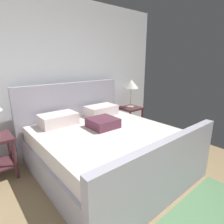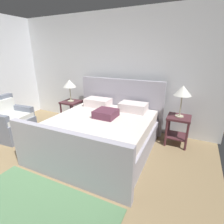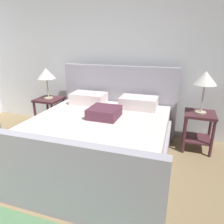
{
  "view_description": "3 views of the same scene",
  "coord_description": "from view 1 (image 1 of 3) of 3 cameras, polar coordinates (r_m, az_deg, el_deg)",
  "views": [
    {
      "loc": [
        -1.06,
        -0.24,
        1.6
      ],
      "look_at": [
        0.7,
        1.95,
        0.81
      ],
      "focal_mm": 29.47,
      "sensor_mm": 36.0,
      "label": 1
    },
    {
      "loc": [
        1.95,
        -0.8,
        1.81
      ],
      "look_at": [
        0.63,
        1.89,
        0.75
      ],
      "focal_mm": 27.49,
      "sensor_mm": 36.0,
      "label": 2
    },
    {
      "loc": [
        1.48,
        -0.59,
        1.63
      ],
      "look_at": [
        0.65,
        1.76,
        0.77
      ],
      "focal_mm": 33.38,
      "sensor_mm": 36.0,
      "label": 3
    }
  ],
  "objects": [
    {
      "name": "wall_back",
      "position": [
        3.45,
        -21.16,
        10.28
      ],
      "size": [
        5.2,
        0.12,
        2.68
      ],
      "primitive_type": "cube",
      "color": "silver",
      "rests_on": "ground"
    },
    {
      "name": "table_lamp_right",
      "position": [
        4.03,
        5.93,
        8.5
      ],
      "size": [
        0.33,
        0.33,
        0.62
      ],
      "color": "#B7B293",
      "rests_on": "nightstand_right"
    },
    {
      "name": "bed",
      "position": [
        2.83,
        -2.42,
        -10.51
      ],
      "size": [
        2.03,
        2.17,
        1.22
      ],
      "color": "#A2A0AE",
      "rests_on": "ground"
    },
    {
      "name": "nightstand_right",
      "position": [
        4.17,
        5.66,
        -1.12
      ],
      "size": [
        0.44,
        0.44,
        0.6
      ],
      "color": "#49232A",
      "rests_on": "ground"
    }
  ]
}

